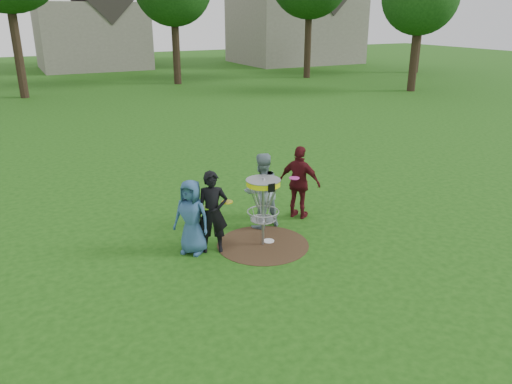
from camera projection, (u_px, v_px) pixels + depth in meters
name	position (u px, v px, depth m)	size (l,w,h in m)	color
ground	(263.00, 245.00, 9.77)	(100.00, 100.00, 0.00)	#19470F
dirt_patch	(263.00, 244.00, 9.77)	(1.80, 1.80, 0.01)	#47331E
player_blue	(192.00, 217.00, 9.23)	(0.70, 0.46, 1.43)	#2D537E
player_black	(213.00, 212.00, 9.26)	(0.58, 0.38, 1.58)	black
player_grey	(262.00, 191.00, 10.33)	(0.78, 0.61, 1.61)	gray
player_maroon	(300.00, 183.00, 10.81)	(0.95, 0.39, 1.62)	#4F1217
disc_on_grass	(269.00, 241.00, 9.90)	(0.22, 0.22, 0.02)	white
disc_golf_basket	(263.00, 196.00, 9.42)	(0.66, 0.67, 1.38)	#9EA0A5
held_discs	(249.00, 193.00, 9.76)	(2.40, 0.81, 0.13)	#73D617
house_row	(117.00, 14.00, 38.11)	(44.50, 10.65, 11.62)	gray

